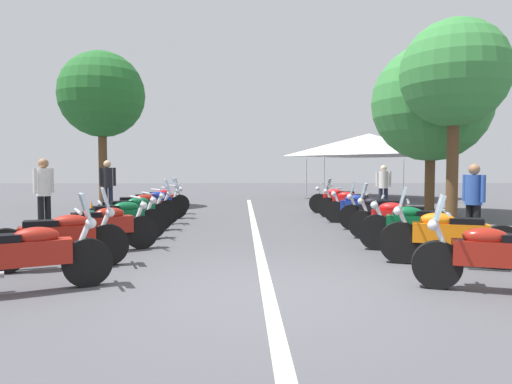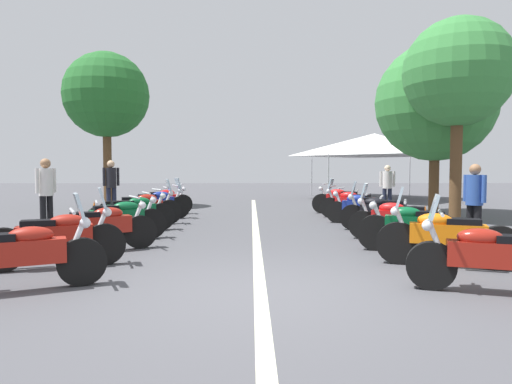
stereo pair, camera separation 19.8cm
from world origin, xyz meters
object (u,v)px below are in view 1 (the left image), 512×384
motorcycle_left_row_6 (153,204)px  bystander_1 (383,184)px  motorcycle_left_row_7 (159,201)px  motorcycle_right_row_0 (498,256)px  motorcycle_right_row_3 (399,219)px  bystander_2 (44,189)px  motorcycle_right_row_7 (339,200)px  roadside_tree_1 (102,95)px  motorcycle_left_row_4 (132,213)px  motorcycle_left_row_5 (139,207)px  traffic_cone_0 (92,213)px  roadside_tree_2 (431,103)px  motorcycle_right_row_6 (351,203)px  motorcycle_left_row_3 (118,219)px  motorcycle_right_row_5 (360,208)px  motorcycle_right_row_4 (380,212)px  event_tent (369,145)px  motorcycle_right_row_1 (448,236)px  roadside_tree_0 (454,74)px  traffic_cone_2 (423,218)px  motorcycle_right_row_2 (416,227)px  motorcycle_left_row_1 (60,238)px  motorcycle_left_row_0 (23,256)px  motorcycle_left_row_2 (101,227)px  bystander_3 (108,183)px

motorcycle_left_row_6 → bystander_1: (2.51, -7.59, 0.47)m
motorcycle_left_row_7 → motorcycle_right_row_0: motorcycle_right_row_0 is taller
motorcycle_right_row_3 → bystander_2: bystander_2 is taller
motorcycle_right_row_7 → bystander_2: size_ratio=1.12×
bystander_2 → roadside_tree_1: (6.87, 0.70, 3.26)m
motorcycle_left_row_4 → motorcycle_left_row_5: (1.34, 0.12, 0.01)m
traffic_cone_0 → roadside_tree_1: 6.60m
bystander_1 → roadside_tree_2: size_ratio=0.29×
motorcycle_left_row_5 → motorcycle_right_row_6: motorcycle_left_row_5 is taller
motorcycle_right_row_3 → motorcycle_left_row_3: bearing=21.9°
motorcycle_left_row_4 → motorcycle_right_row_5: motorcycle_left_row_4 is taller
motorcycle_right_row_4 → event_tent: event_tent is taller
motorcycle_right_row_1 → roadside_tree_0: bearing=-96.2°
traffic_cone_2 → motorcycle_right_row_2: bearing=155.9°
motorcycle_left_row_1 → event_tent: size_ratio=0.33×
motorcycle_left_row_4 → motorcycle_left_row_6: 2.66m
motorcycle_left_row_0 → motorcycle_left_row_2: 2.65m
motorcycle_right_row_0 → bystander_3: 12.02m
motorcycle_right_row_1 → bystander_1: bystander_1 is taller
motorcycle_right_row_1 → event_tent: size_ratio=0.34×
motorcycle_right_row_4 → bystander_1: (5.05, -1.65, 0.48)m
motorcycle_left_row_0 → bystander_3: 9.44m
motorcycle_left_row_5 → traffic_cone_0: 1.49m
motorcycle_left_row_4 → motorcycle_right_row_6: motorcycle_right_row_6 is taller
roadside_tree_0 → traffic_cone_0: bearing=90.7°
traffic_cone_0 → roadside_tree_1: bearing=13.5°
roadside_tree_1 → roadside_tree_2: bearing=-103.7°
motorcycle_left_row_4 → motorcycle_left_row_6: motorcycle_left_row_6 is taller
motorcycle_left_row_7 → bystander_2: 4.41m
motorcycle_right_row_0 → event_tent: bearing=-81.5°
motorcycle_right_row_1 → bystander_3: bystander_3 is taller
motorcycle_left_row_5 → roadside_tree_2: bearing=-2.0°
motorcycle_right_row_0 → event_tent: event_tent is taller
motorcycle_left_row_3 → motorcycle_right_row_6: motorcycle_right_row_6 is taller
motorcycle_right_row_2 → traffic_cone_2: bearing=-94.5°
motorcycle_left_row_5 → event_tent: 13.71m
motorcycle_left_row_7 → motorcycle_right_row_3: motorcycle_right_row_3 is taller
motorcycle_right_row_2 → bystander_1: bystander_1 is taller
motorcycle_left_row_5 → roadside_tree_2: size_ratio=0.38×
motorcycle_left_row_2 → motorcycle_right_row_4: motorcycle_right_row_4 is taller
motorcycle_left_row_2 → bystander_1: size_ratio=1.19×
motorcycle_left_row_7 → motorcycle_right_row_3: size_ratio=0.94×
motorcycle_left_row_6 → event_tent: (8.84, -8.84, 2.18)m
bystander_2 → motorcycle_right_row_3: bearing=21.1°
motorcycle_right_row_6 → bystander_2: bearing=43.4°
event_tent → roadside_tree_0: bearing=178.1°
motorcycle_left_row_4 → motorcycle_left_row_5: size_ratio=0.88×
motorcycle_left_row_6 → motorcycle_right_row_2: (-5.33, -5.74, -0.01)m
motorcycle_left_row_3 → motorcycle_right_row_6: (4.12, -5.84, 0.00)m
motorcycle_left_row_0 → motorcycle_left_row_6: size_ratio=1.01×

